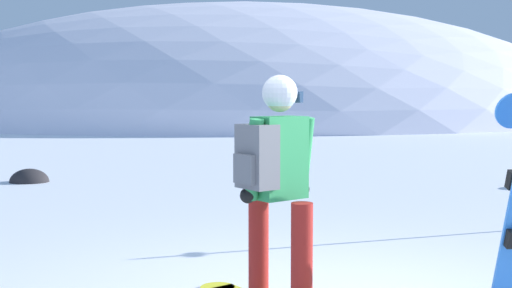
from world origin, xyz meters
The scene contains 3 objects.
ridge_peak_main centered at (3.33, 38.85, 0.00)m, with size 42.96×38.66×14.17m.
snowboarder_main centered at (-0.35, 0.11, 0.92)m, with size 1.08×1.62×1.71m.
rock_small centered at (-3.67, 7.69, 0.00)m, with size 0.69×0.59×0.48m.
Camera 1 is at (-1.04, -4.44, 1.58)m, focal length 46.37 mm.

